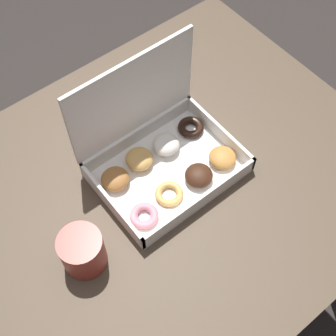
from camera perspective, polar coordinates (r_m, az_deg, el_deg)
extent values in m
plane|color=#2D2826|center=(1.80, -0.94, -14.51)|extent=(8.00, 8.00, 0.00)
cube|color=#4C3D2D|center=(1.11, -1.48, -2.96)|extent=(1.12, 0.87, 0.03)
cylinder|color=#4C3D2D|center=(1.78, 4.39, 8.73)|extent=(0.06, 0.06, 0.74)
cube|color=white|center=(1.11, 0.00, -0.51)|extent=(0.33, 0.24, 0.01)
cube|color=white|center=(1.05, 4.00, -4.11)|extent=(0.33, 0.01, 0.04)
cube|color=white|center=(1.14, -3.66, 4.08)|extent=(0.33, 0.01, 0.04)
cube|color=white|center=(1.05, -6.92, -4.48)|extent=(0.01, 0.24, 0.04)
cube|color=white|center=(1.15, 6.29, 4.38)|extent=(0.01, 0.24, 0.04)
cube|color=white|center=(1.04, -4.33, 8.65)|extent=(0.33, 0.01, 0.22)
torus|color=pink|center=(1.04, -2.93, -5.83)|extent=(0.07, 0.07, 0.02)
torus|color=tan|center=(1.07, 0.14, -3.18)|extent=(0.07, 0.07, 0.02)
ellipsoid|color=#381E11|center=(1.09, 3.78, -0.91)|extent=(0.07, 0.07, 0.04)
ellipsoid|color=#B77A38|center=(1.12, 6.66, 1.27)|extent=(0.07, 0.07, 0.03)
ellipsoid|color=#9E6633|center=(1.09, -6.46, -1.33)|extent=(0.07, 0.07, 0.04)
ellipsoid|color=tan|center=(1.11, -3.53, 1.10)|extent=(0.07, 0.07, 0.04)
ellipsoid|color=white|center=(1.13, -0.23, 2.89)|extent=(0.07, 0.07, 0.04)
torus|color=black|center=(1.17, 2.79, 4.96)|extent=(0.07, 0.07, 0.02)
cylinder|color=#A3382D|center=(0.99, -10.38, -9.96)|extent=(0.09, 0.09, 0.10)
cylinder|color=black|center=(0.95, -10.80, -8.94)|extent=(0.08, 0.08, 0.01)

